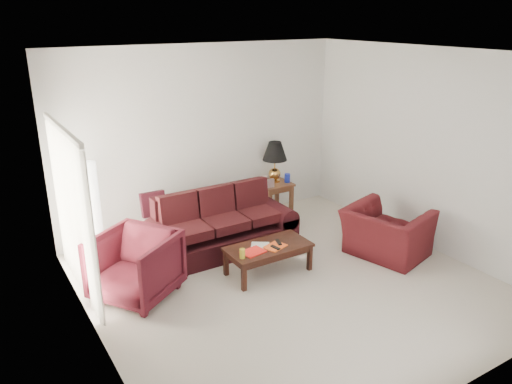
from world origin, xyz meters
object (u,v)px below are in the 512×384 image
(armchair_right, at_px, (386,233))
(coffee_table, at_px, (268,259))
(sofa, at_px, (222,223))
(end_table, at_px, (274,199))
(floor_lamp, at_px, (93,210))
(armchair_left, at_px, (135,266))

(armchair_right, height_order, coffee_table, armchair_right)
(sofa, height_order, armchair_right, sofa)
(end_table, bearing_deg, sofa, -151.05)
(floor_lamp, bearing_deg, armchair_right, -31.04)
(armchair_left, xyz_separation_m, armchair_right, (3.56, -0.83, -0.07))
(armchair_right, relative_size, coffee_table, 0.96)
(floor_lamp, relative_size, armchair_left, 1.56)
(end_table, xyz_separation_m, floor_lamp, (-3.14, -0.00, 0.44))
(end_table, distance_m, floor_lamp, 3.17)
(floor_lamp, xyz_separation_m, armchair_left, (0.12, -1.38, -0.31))
(end_table, relative_size, armchair_right, 0.54)
(sofa, distance_m, end_table, 1.68)
(end_table, height_order, armchair_right, armchair_right)
(sofa, bearing_deg, end_table, 27.29)
(sofa, distance_m, armchair_right, 2.45)
(floor_lamp, distance_m, armchair_left, 1.42)
(sofa, xyz_separation_m, floor_lamp, (-1.68, 0.81, 0.29))
(floor_lamp, bearing_deg, coffee_table, -42.52)
(armchair_left, height_order, coffee_table, armchair_left)
(armchair_right, bearing_deg, end_table, -1.59)
(end_table, bearing_deg, armchair_left, -155.35)
(coffee_table, bearing_deg, end_table, 52.25)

